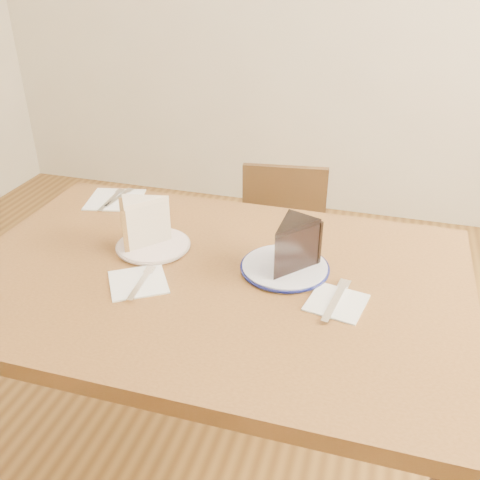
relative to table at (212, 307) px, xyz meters
name	(u,v)px	position (x,y,z in m)	size (l,w,h in m)	color
ground	(218,480)	(0.00, 0.00, -0.65)	(4.00, 4.00, 0.00)	#4F3315
table	(212,307)	(0.00, 0.00, 0.00)	(1.20, 0.80, 0.75)	#4D2F15
chair_far	(280,261)	(0.03, 0.65, -0.24)	(0.41, 0.41, 0.74)	black
plate_cream	(153,245)	(-0.18, 0.07, 0.10)	(0.18, 0.18, 0.01)	white
plate_navy	(285,267)	(0.16, 0.07, 0.10)	(0.20, 0.20, 0.01)	silver
carrot_cake	(148,222)	(-0.19, 0.08, 0.17)	(0.08, 0.11, 0.11)	beige
chocolate_cake	(289,249)	(0.17, 0.05, 0.16)	(0.09, 0.12, 0.11)	black
napkin_cream	(138,282)	(-0.15, -0.09, 0.10)	(0.13, 0.13, 0.00)	white
napkin_navy	(336,303)	(0.30, -0.04, 0.10)	(0.12, 0.12, 0.00)	white
napkin_spare	(115,200)	(-0.42, 0.31, 0.10)	(0.16, 0.16, 0.00)	white
fork_cream	(141,283)	(-0.14, -0.09, 0.10)	(0.01, 0.14, 0.00)	silver
knife_navy	(335,300)	(0.30, -0.03, 0.10)	(0.02, 0.17, 0.00)	silver
fork_spare	(119,198)	(-0.41, 0.31, 0.10)	(0.01, 0.14, 0.00)	silver
knife_spare	(111,200)	(-0.42, 0.29, 0.10)	(0.01, 0.16, 0.00)	silver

